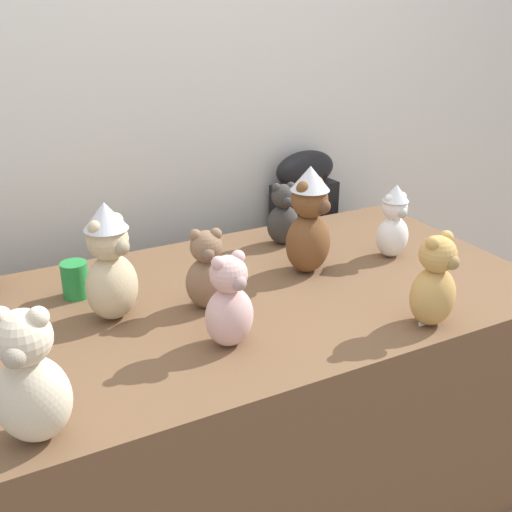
{
  "coord_description": "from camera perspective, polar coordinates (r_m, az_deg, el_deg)",
  "views": [
    {
      "loc": [
        -0.79,
        -1.27,
        1.65
      ],
      "look_at": [
        0.0,
        0.25,
        0.91
      ],
      "focal_mm": 43.74,
      "sensor_mm": 36.0,
      "label": 1
    }
  ],
  "objects": [
    {
      "name": "teddy_bear_mocha",
      "position": [
        1.78,
        -4.5,
        -1.42
      ],
      "size": [
        0.15,
        0.14,
        0.24
      ],
      "rotation": [
        0.0,
        0.0,
        -0.29
      ],
      "color": "#7F6047",
      "rests_on": "display_table"
    },
    {
      "name": "teddy_bear_snow",
      "position": [
        2.17,
        12.48,
        3.06
      ],
      "size": [
        0.12,
        0.11,
        0.26
      ],
      "rotation": [
        0.0,
        0.0,
        0.03
      ],
      "color": "white",
      "rests_on": "display_table"
    },
    {
      "name": "teddy_bear_sand",
      "position": [
        1.75,
        -13.21,
        -0.66
      ],
      "size": [
        0.2,
        0.19,
        0.34
      ],
      "rotation": [
        0.0,
        0.0,
        0.5
      ],
      "color": "#CCB78E",
      "rests_on": "display_table"
    },
    {
      "name": "party_cup_green",
      "position": [
        1.94,
        -16.21,
        -2.09
      ],
      "size": [
        0.08,
        0.08,
        0.11
      ],
      "primitive_type": "cylinder",
      "color": "#238C3D",
      "rests_on": "display_table"
    },
    {
      "name": "name_card_front_left",
      "position": [
        1.8,
        15.66,
        -5.25
      ],
      "size": [
        0.07,
        0.01,
        0.05
      ],
      "primitive_type": "cube",
      "rotation": [
        0.0,
        0.0,
        -0.06
      ],
      "color": "white",
      "rests_on": "display_table"
    },
    {
      "name": "teddy_bear_blush",
      "position": [
        1.59,
        -2.46,
        -4.34
      ],
      "size": [
        0.15,
        0.13,
        0.26
      ],
      "rotation": [
        0.0,
        0.0,
        0.19
      ],
      "color": "beige",
      "rests_on": "display_table"
    },
    {
      "name": "teddy_bear_honey",
      "position": [
        1.75,
        16.01,
        -2.39
      ],
      "size": [
        0.16,
        0.14,
        0.27
      ],
      "rotation": [
        0.0,
        0.0,
        0.24
      ],
      "color": "tan",
      "rests_on": "display_table"
    },
    {
      "name": "wall_back",
      "position": [
        2.41,
        -8.43,
        14.86
      ],
      "size": [
        7.0,
        0.08,
        2.6
      ],
      "primitive_type": "cube",
      "color": "silver",
      "rests_on": "ground_plane"
    },
    {
      "name": "display_table",
      "position": [
        2.12,
        0.0,
        -12.86
      ],
      "size": [
        1.74,
        0.97,
        0.79
      ],
      "primitive_type": "cube",
      "color": "brown",
      "rests_on": "ground_plane"
    },
    {
      "name": "instrument_case",
      "position": [
        2.76,
        4.24,
        -0.78
      ],
      "size": [
        0.29,
        0.14,
        1.03
      ],
      "rotation": [
        0.0,
        0.0,
        0.08
      ],
      "color": "black",
      "rests_on": "ground_plane"
    },
    {
      "name": "teddy_bear_chestnut",
      "position": [
        2.0,
        4.87,
        3.17
      ],
      "size": [
        0.2,
        0.19,
        0.35
      ],
      "rotation": [
        0.0,
        0.0,
        0.4
      ],
      "color": "brown",
      "rests_on": "display_table"
    },
    {
      "name": "teddy_bear_charcoal",
      "position": [
        2.24,
        2.51,
        3.7
      ],
      "size": [
        0.14,
        0.12,
        0.23
      ],
      "rotation": [
        0.0,
        0.0,
        -0.2
      ],
      "color": "#383533",
      "rests_on": "display_table"
    },
    {
      "name": "teddy_bear_cream",
      "position": [
        1.34,
        -19.98,
        -10.61
      ],
      "size": [
        0.2,
        0.19,
        0.3
      ],
      "rotation": [
        0.0,
        0.0,
        -0.48
      ],
      "color": "beige",
      "rests_on": "display_table"
    }
  ]
}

